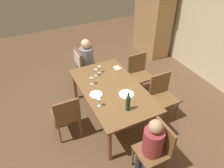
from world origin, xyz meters
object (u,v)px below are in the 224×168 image
Objects in this scene: wine_glass_near_left at (91,79)px; dinner_plate_host at (96,94)px; wine_glass_far at (96,71)px; handbag at (148,98)px; dinner_plate_guest_left at (126,94)px; chair_right_end at (157,147)px; armoire_cabinet at (153,16)px; chair_far_left at (139,72)px; chair_left_end at (82,63)px; wine_bottle_tall_green at (128,103)px; chair_far_right at (162,93)px; wine_glass_centre at (99,68)px; chair_near at (66,115)px; person_woman_host at (151,145)px; dining_table at (112,91)px; wine_glass_near_right at (99,101)px; person_man_bearded at (88,59)px.

wine_glass_near_left is 0.35m from dinner_plate_host.
wine_glass_far reaches higher than handbag.
wine_glass_near_left reaches higher than handbag.
dinner_plate_guest_left is at bearing 64.78° from dinner_plate_host.
armoire_cabinet is at bearing -33.18° from chair_right_end.
armoire_cabinet reaches higher than chair_far_left.
wine_bottle_tall_green is at bearing 3.13° from chair_left_end.
chair_far_right and chair_far_left have the same top height.
chair_right_end reaches higher than wine_glass_centre.
wine_bottle_tall_green is (-0.70, -0.10, 0.35)m from chair_right_end.
dinner_plate_guest_left is (2.32, -2.14, -0.35)m from armoire_cabinet.
chair_near is at bearing -85.66° from dinner_plate_host.
chair_near is 1.94m from chair_far_left.
person_woman_host is at bearing 46.17° from chair_far_right.
chair_far_right is at bearing -29.88° from armoire_cabinet.
chair_far_left is at bearing -90.00° from chair_far_right.
dining_table is 2.06× the size of chair_left_end.
person_woman_host is at bearing -34.51° from armoire_cabinet.
wine_glass_near_right is at bearing -50.54° from dining_table.
wine_glass_far is at bearing -57.49° from armoire_cabinet.
dining_table is 6.86× the size of dinner_plate_guest_left.
chair_left_end is at bearing -178.87° from wine_glass_far.
handbag is (0.21, 1.21, -0.73)m from wine_glass_near_left.
wine_glass_near_right is at bearing 20.91° from person_woman_host.
chair_left_end is at bearing -140.08° from handbag.
dinner_plate_guest_left is (0.27, 0.15, 0.08)m from dining_table.
wine_glass_near_left is (-1.61, -0.26, 0.20)m from person_woman_host.
dinner_plate_host is at bearing -8.88° from chair_left_end.
chair_near is 0.80m from wine_glass_near_left.
person_woman_host reaches higher than dinner_plate_guest_left.
chair_far_right is at bearing -7.76° from chair_near.
wine_glass_near_left is 1.00× the size of wine_glass_centre.
chair_left_end reaches higher than wine_glass_near_right.
chair_far_right and chair_near have the same top height.
armoire_cabinet is at bearing 106.60° from chair_left_end.
handbag is at bearing 126.59° from wine_bottle_tall_green.
dinner_plate_guest_left is at bearing 45.60° from chair_far_left.
wine_glass_centre reaches higher than dinner_plate_guest_left.
wine_bottle_tall_green reaches higher than chair_far_right.
wine_bottle_tall_green is (0.53, 0.90, 0.35)m from chair_near.
wine_glass_near_left is 0.29m from wine_glass_far.
chair_left_end is at bearing -90.00° from person_man_bearded.
person_man_bearded is (-2.65, 0.05, 0.02)m from person_woman_host.
chair_far_right is at bearing -43.83° from person_woman_host.
wine_glass_far is (-1.14, -0.09, -0.05)m from wine_bottle_tall_green.
wine_glass_centre is 0.72m from dinner_plate_host.
person_woman_host reaches higher than handbag.
wine_glass_near_right is 0.90m from wine_glass_far.
armoire_cabinet is at bearing 33.57° from chair_near.
wine_glass_far is at bearing 36.55° from chair_near.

